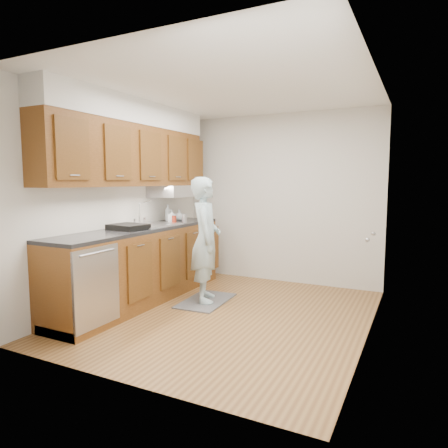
% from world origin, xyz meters
% --- Properties ---
extents(floor, '(3.50, 3.50, 0.00)m').
position_xyz_m(floor, '(0.00, 0.00, 0.00)').
color(floor, olive).
rests_on(floor, ground).
extents(ceiling, '(3.50, 3.50, 0.00)m').
position_xyz_m(ceiling, '(0.00, 0.00, 2.50)').
color(ceiling, white).
rests_on(ceiling, wall_left).
extents(wall_left, '(0.02, 3.50, 2.50)m').
position_xyz_m(wall_left, '(-1.50, 0.00, 1.25)').
color(wall_left, beige).
rests_on(wall_left, floor).
extents(wall_right, '(0.02, 3.50, 2.50)m').
position_xyz_m(wall_right, '(1.50, 0.00, 1.25)').
color(wall_right, beige).
rests_on(wall_right, floor).
extents(wall_back, '(3.00, 0.02, 2.50)m').
position_xyz_m(wall_back, '(0.00, 1.75, 1.25)').
color(wall_back, beige).
rests_on(wall_back, floor).
extents(counter, '(0.64, 2.80, 1.30)m').
position_xyz_m(counter, '(-1.20, -0.00, 0.49)').
color(counter, brown).
rests_on(counter, floor).
extents(upper_cabinets, '(0.47, 2.80, 1.21)m').
position_xyz_m(upper_cabinets, '(-1.33, 0.05, 1.95)').
color(upper_cabinets, brown).
rests_on(upper_cabinets, wall_left).
extents(closet_door, '(0.02, 1.22, 2.05)m').
position_xyz_m(closet_door, '(1.49, 0.30, 1.02)').
color(closet_door, silver).
rests_on(closet_door, wall_right).
extents(floor_mat, '(0.55, 0.88, 0.02)m').
position_xyz_m(floor_mat, '(-0.47, 0.32, 0.01)').
color(floor_mat, slate).
rests_on(floor_mat, floor).
extents(person, '(0.66, 0.74, 1.75)m').
position_xyz_m(person, '(-0.47, 0.32, 0.89)').
color(person, '#A7C4CB').
rests_on(person, floor_mat).
extents(soap_bottle_a, '(0.11, 0.11, 0.24)m').
position_xyz_m(soap_bottle_a, '(-1.37, 0.82, 1.06)').
color(soap_bottle_a, silver).
rests_on(soap_bottle_a, counter).
extents(soap_bottle_b, '(0.09, 0.09, 0.18)m').
position_xyz_m(soap_bottle_b, '(-1.18, 0.64, 1.03)').
color(soap_bottle_b, silver).
rests_on(soap_bottle_b, counter).
extents(soap_bottle_c, '(0.16, 0.16, 0.16)m').
position_xyz_m(soap_bottle_c, '(-1.28, 0.97, 1.02)').
color(soap_bottle_c, silver).
rests_on(soap_bottle_c, counter).
extents(soda_can, '(0.07, 0.07, 0.11)m').
position_xyz_m(soda_can, '(-1.08, 0.53, 0.99)').
color(soda_can, '#A72F1C').
rests_on(soda_can, counter).
extents(steel_can, '(0.08, 0.08, 0.13)m').
position_xyz_m(steel_can, '(-0.99, 0.66, 1.00)').
color(steel_can, '#A5A5AA').
rests_on(steel_can, counter).
extents(dish_rack, '(0.45, 0.39, 0.06)m').
position_xyz_m(dish_rack, '(-1.20, -0.27, 0.97)').
color(dish_rack, black).
rests_on(dish_rack, counter).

